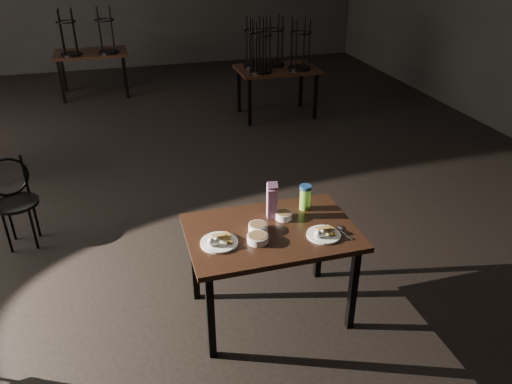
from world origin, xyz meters
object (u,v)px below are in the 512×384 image
object	(u,v)px
main_table	(271,239)
juice_carton	(272,201)
water_bottle	(305,197)
bentwood_chair	(13,196)

from	to	relation	value
main_table	juice_carton	xyz separation A→B (m)	(0.06, 0.17, 0.21)
main_table	water_bottle	size ratio (longest dim) A/B	6.03
main_table	juice_carton	distance (m)	0.28
water_bottle	bentwood_chair	size ratio (longest dim) A/B	0.24
bentwood_chair	water_bottle	bearing A→B (deg)	-49.96
water_bottle	bentwood_chair	distance (m)	2.70
main_table	juice_carton	bearing A→B (deg)	71.67
bentwood_chair	main_table	bearing A→B (deg)	-58.10
bentwood_chair	juice_carton	bearing A→B (deg)	-54.14
water_bottle	bentwood_chair	xyz separation A→B (m)	(-2.29, 1.37, -0.36)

